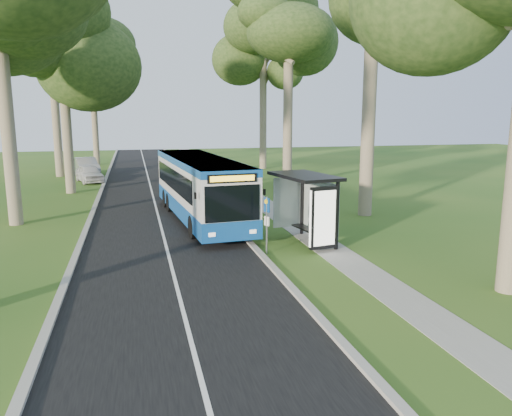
{
  "coord_description": "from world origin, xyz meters",
  "views": [
    {
      "loc": [
        -4.67,
        -18.54,
        5.48
      ],
      "look_at": [
        0.2,
        1.25,
        1.6
      ],
      "focal_mm": 35.0,
      "sensor_mm": 36.0,
      "label": 1
    }
  ],
  "objects_px": {
    "bus_shelter": "(312,196)",
    "litter_bin": "(253,203)",
    "bus_stop_sign": "(267,218)",
    "bus": "(200,188)",
    "car_white": "(89,173)",
    "car_silver": "(86,167)"
  },
  "relations": [
    {
      "from": "bus_stop_sign",
      "to": "bus",
      "type": "bearing_deg",
      "value": 80.68
    },
    {
      "from": "car_silver",
      "to": "bus",
      "type": "bearing_deg",
      "value": -84.87
    },
    {
      "from": "bus",
      "to": "car_white",
      "type": "xyz_separation_m",
      "value": [
        -6.77,
        16.74,
        -0.98
      ]
    },
    {
      "from": "bus_shelter",
      "to": "bus_stop_sign",
      "type": "bearing_deg",
      "value": -170.83
    },
    {
      "from": "bus",
      "to": "car_white",
      "type": "relative_size",
      "value": 3.0
    },
    {
      "from": "bus_stop_sign",
      "to": "litter_bin",
      "type": "relative_size",
      "value": 2.32
    },
    {
      "from": "car_white",
      "to": "car_silver",
      "type": "xyz_separation_m",
      "value": [
        -0.62,
        4.67,
        0.09
      ]
    },
    {
      "from": "bus_stop_sign",
      "to": "bus_shelter",
      "type": "distance_m",
      "value": 2.33
    },
    {
      "from": "bus_stop_sign",
      "to": "car_white",
      "type": "relative_size",
      "value": 0.55
    },
    {
      "from": "bus_stop_sign",
      "to": "car_white",
      "type": "bearing_deg",
      "value": 86.62
    },
    {
      "from": "bus_shelter",
      "to": "car_silver",
      "type": "relative_size",
      "value": 0.77
    },
    {
      "from": "bus",
      "to": "car_silver",
      "type": "xyz_separation_m",
      "value": [
        -7.38,
        21.41,
        -0.89
      ]
    },
    {
      "from": "bus_shelter",
      "to": "car_silver",
      "type": "height_order",
      "value": "bus_shelter"
    },
    {
      "from": "bus_shelter",
      "to": "litter_bin",
      "type": "height_order",
      "value": "bus_shelter"
    },
    {
      "from": "car_silver",
      "to": "bus_shelter",
      "type": "bearing_deg",
      "value": -81.83
    },
    {
      "from": "bus_stop_sign",
      "to": "car_white",
      "type": "height_order",
      "value": "bus_stop_sign"
    },
    {
      "from": "bus_stop_sign",
      "to": "bus_shelter",
      "type": "relative_size",
      "value": 0.62
    },
    {
      "from": "car_white",
      "to": "bus_shelter",
      "type": "bearing_deg",
      "value": -81.69
    },
    {
      "from": "bus_shelter",
      "to": "litter_bin",
      "type": "distance_m",
      "value": 8.0
    },
    {
      "from": "bus",
      "to": "car_silver",
      "type": "height_order",
      "value": "bus"
    },
    {
      "from": "litter_bin",
      "to": "car_white",
      "type": "distance_m",
      "value": 18.11
    },
    {
      "from": "bus_stop_sign",
      "to": "litter_bin",
      "type": "distance_m",
      "value": 8.72
    }
  ]
}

